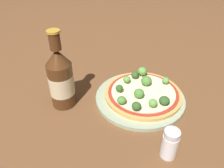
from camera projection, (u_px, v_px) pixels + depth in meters
name	position (u px, v px, depth m)	size (l,w,h in m)	color
ground_plane	(135.00, 98.00, 0.69)	(3.00, 3.00, 0.00)	brown
plate	(140.00, 97.00, 0.69)	(0.28, 0.28, 0.01)	#93A384
pizza	(143.00, 93.00, 0.68)	(0.24, 0.24, 0.01)	tan
broccoli_floret_0	(166.00, 80.00, 0.70)	(0.02, 0.02, 0.02)	#89A866
broccoli_floret_1	(139.00, 93.00, 0.64)	(0.03, 0.03, 0.03)	#89A866
broccoli_floret_2	(127.00, 79.00, 0.70)	(0.02, 0.02, 0.03)	#89A866
broccoli_floret_3	(122.00, 100.00, 0.62)	(0.03, 0.03, 0.02)	#89A866
broccoli_floret_4	(142.00, 71.00, 0.74)	(0.03, 0.03, 0.03)	#89A866
broccoli_floret_5	(146.00, 81.00, 0.69)	(0.03, 0.03, 0.03)	#89A866
broccoli_floret_6	(153.00, 103.00, 0.61)	(0.03, 0.03, 0.03)	#89A866
broccoli_floret_7	(164.00, 101.00, 0.62)	(0.03, 0.03, 0.02)	#89A866
broccoli_floret_8	(119.00, 88.00, 0.66)	(0.02, 0.02, 0.03)	#89A866
broccoli_floret_9	(135.00, 75.00, 0.73)	(0.02, 0.02, 0.03)	#89A866
broccoli_floret_10	(136.00, 106.00, 0.60)	(0.03, 0.03, 0.03)	#89A866
beer_bottle	(61.00, 79.00, 0.62)	(0.07, 0.07, 0.23)	#472814
pepper_shaker	(170.00, 144.00, 0.49)	(0.04, 0.04, 0.08)	silver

